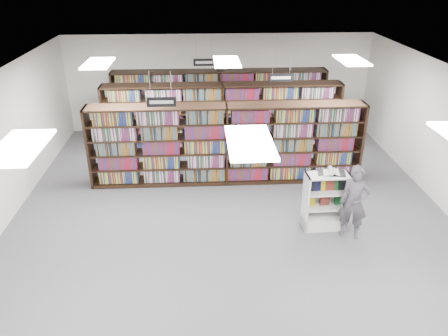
{
  "coord_description": "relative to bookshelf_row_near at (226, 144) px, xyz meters",
  "views": [
    {
      "loc": [
        -0.65,
        -8.34,
        5.36
      ],
      "look_at": [
        -0.15,
        0.5,
        1.1
      ],
      "focal_mm": 35.0,
      "sensor_mm": 36.0,
      "label": 1
    }
  ],
  "objects": [
    {
      "name": "open_book",
      "position": [
        2.06,
        -2.27,
        0.27
      ],
      "size": [
        0.62,
        0.43,
        0.13
      ],
      "rotation": [
        0.0,
        0.0,
        -0.17
      ],
      "color": "black",
      "rests_on": "endcap_display"
    },
    {
      "name": "troffer_front_left",
      "position": [
        -3.0,
        -5.0,
        2.11
      ],
      "size": [
        0.6,
        1.2,
        0.04
      ],
      "primitive_type": "cube",
      "color": "white",
      "rests_on": "ceiling"
    },
    {
      "name": "troffer_front_center",
      "position": [
        0.0,
        -5.0,
        2.11
      ],
      "size": [
        0.6,
        1.2,
        0.04
      ],
      "primitive_type": "cube",
      "color": "white",
      "rests_on": "ceiling"
    },
    {
      "name": "bookshelf_row_near",
      "position": [
        0.0,
        0.0,
        0.0
      ],
      "size": [
        7.0,
        0.6,
        2.1
      ],
      "color": "black",
      "rests_on": "floor"
    },
    {
      "name": "ceiling",
      "position": [
        0.0,
        -2.0,
        2.15
      ],
      "size": [
        10.0,
        12.0,
        0.1
      ],
      "primitive_type": "cube",
      "color": "white",
      "rests_on": "wall_back"
    },
    {
      "name": "floor",
      "position": [
        0.0,
        -2.0,
        -1.05
      ],
      "size": [
        12.0,
        12.0,
        0.0
      ],
      "primitive_type": "plane",
      "color": "#4D4D52",
      "rests_on": "ground"
    },
    {
      "name": "wall_back",
      "position": [
        0.0,
        4.0,
        0.55
      ],
      "size": [
        10.0,
        0.1,
        3.2
      ],
      "primitive_type": "cube",
      "color": "white",
      "rests_on": "ground"
    },
    {
      "name": "endcap_display",
      "position": [
        1.99,
        -2.29,
        -0.6
      ],
      "size": [
        0.94,
        0.49,
        1.29
      ],
      "rotation": [
        0.0,
        0.0,
        0.03
      ],
      "color": "white",
      "rests_on": "floor"
    },
    {
      "name": "aisle_sign_center",
      "position": [
        -0.5,
        3.0,
        1.48
      ],
      "size": [
        0.65,
        0.02,
        0.8
      ],
      "color": "#B2B2B7",
      "rests_on": "ceiling"
    },
    {
      "name": "troffer_back_right",
      "position": [
        3.0,
        0.0,
        2.11
      ],
      "size": [
        0.6,
        1.2,
        0.04
      ],
      "primitive_type": "cube",
      "color": "white",
      "rests_on": "ceiling"
    },
    {
      "name": "shopper",
      "position": [
        2.48,
        -2.7,
        -0.24
      ],
      "size": [
        0.7,
        0.59,
        1.63
      ],
      "primitive_type": "imported",
      "rotation": [
        0.0,
        0.0,
        -0.39
      ],
      "color": "#4F4953",
      "rests_on": "floor"
    },
    {
      "name": "aisle_sign_left",
      "position": [
        -1.5,
        -1.0,
        1.48
      ],
      "size": [
        0.65,
        0.02,
        0.8
      ],
      "color": "#B2B2B7",
      "rests_on": "ceiling"
    },
    {
      "name": "aisle_sign_right",
      "position": [
        1.5,
        1.0,
        1.48
      ],
      "size": [
        0.65,
        0.02,
        0.8
      ],
      "color": "#B2B2B7",
      "rests_on": "ceiling"
    },
    {
      "name": "bookshelf_row_mid",
      "position": [
        0.0,
        2.0,
        0.0
      ],
      "size": [
        7.0,
        0.6,
        2.1
      ],
      "color": "black",
      "rests_on": "floor"
    },
    {
      "name": "bookshelf_row_far",
      "position": [
        0.0,
        3.7,
        0.0
      ],
      "size": [
        7.0,
        0.6,
        2.1
      ],
      "color": "black",
      "rests_on": "floor"
    },
    {
      "name": "troffer_back_left",
      "position": [
        -3.0,
        0.0,
        2.11
      ],
      "size": [
        0.6,
        1.2,
        0.04
      ],
      "primitive_type": "cube",
      "color": "white",
      "rests_on": "ceiling"
    },
    {
      "name": "troffer_back_center",
      "position": [
        0.0,
        0.0,
        2.11
      ],
      "size": [
        0.6,
        1.2,
        0.04
      ],
      "primitive_type": "cube",
      "color": "white",
      "rests_on": "ceiling"
    }
  ]
}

